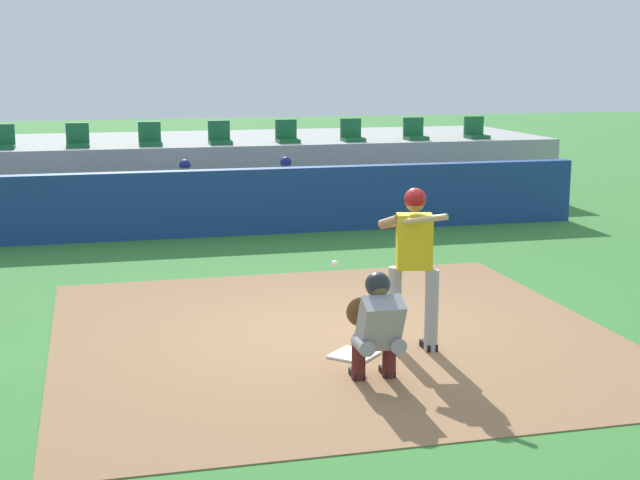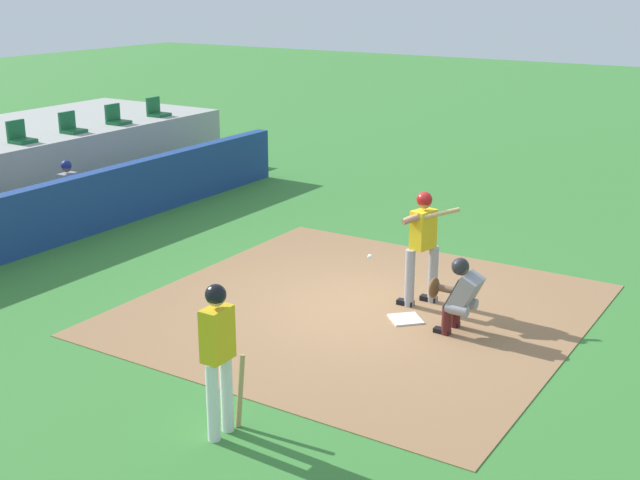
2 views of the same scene
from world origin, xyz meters
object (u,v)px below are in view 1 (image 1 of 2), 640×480
home_plate (354,355)px  stadium_seat_4 (220,137)px  stadium_seat_1 (3,142)px  stadium_seat_3 (150,139)px  catcher_crouched (376,323)px  dugout_player_2 (287,190)px  batter_at_plate (413,258)px  stadium_seat_6 (352,135)px  stadium_seat_8 (476,132)px  stadium_seat_2 (78,140)px  dugout_player_1 (186,193)px  stadium_seat_5 (287,136)px  stadium_seat_7 (415,133)px

home_plate → stadium_seat_4: size_ratio=0.92×
stadium_seat_1 → stadium_seat_3: (2.89, 0.00, 0.00)m
catcher_crouched → dugout_player_2: dugout_player_2 is taller
batter_at_plate → catcher_crouched: (-0.70, -0.91, -0.43)m
catcher_crouched → stadium_seat_6: stadium_seat_6 is taller
dugout_player_2 → stadium_seat_3: 3.30m
stadium_seat_8 → stadium_seat_2: bearing=180.0°
dugout_player_1 → stadium_seat_2: stadium_seat_2 is taller
catcher_crouched → stadium_seat_5: (1.45, 10.99, 0.93)m
home_plate → dugout_player_1: (-0.94, 8.14, 0.65)m
stadium_seat_2 → stadium_seat_6: 5.78m
stadium_seat_3 → stadium_seat_5: 2.89m
dugout_player_1 → stadium_seat_1: size_ratio=2.71×
home_plate → stadium_seat_2: size_ratio=0.92×
stadium_seat_1 → stadium_seat_2: same height
batter_at_plate → stadium_seat_2: (-3.58, 10.08, 0.50)m
batter_at_plate → dugout_player_2: (0.32, 8.05, -0.36)m
stadium_seat_2 → stadium_seat_3: bearing=0.0°
stadium_seat_2 → stadium_seat_4: same height
dugout_player_1 → dugout_player_2: size_ratio=1.00×
stadium_seat_7 → stadium_seat_5: bearing=180.0°
dugout_player_1 → stadium_seat_4: (0.94, 2.03, 0.86)m
stadium_seat_3 → stadium_seat_5: same height
stadium_seat_7 → dugout_player_1: bearing=-158.9°
stadium_seat_7 → stadium_seat_4: bearing=180.0°
dugout_player_2 → stadium_seat_6: 2.90m
stadium_seat_3 → stadium_seat_7: (5.78, 0.00, 0.00)m
dugout_player_1 → stadium_seat_5: size_ratio=2.71×
stadium_seat_3 → stadium_seat_6: 4.33m
dugout_player_1 → stadium_seat_4: bearing=65.3°
stadium_seat_5 → stadium_seat_7: (2.89, 0.00, 0.00)m
stadium_seat_2 → stadium_seat_3: 1.44m
dugout_player_1 → stadium_seat_5: 3.25m
dugout_player_2 → stadium_seat_7: (3.32, 2.03, 0.86)m
catcher_crouched → stadium_seat_8: size_ratio=3.68×
stadium_seat_3 → stadium_seat_8: bearing=0.0°
home_plate → stadium_seat_3: bearing=98.1°
catcher_crouched → dugout_player_2: 9.01m
batter_at_plate → stadium_seat_3: size_ratio=3.76×
home_plate → stadium_seat_7: size_ratio=0.92×
stadium_seat_2 → stadium_seat_8: 8.67m
batter_at_plate → stadium_seat_4: bearing=93.9°
batter_at_plate → dugout_player_1: batter_at_plate is taller
stadium_seat_2 → stadium_seat_4: (2.89, 0.00, 0.00)m
stadium_seat_2 → stadium_seat_5: size_ratio=1.00×
catcher_crouched → stadium_seat_4: bearing=90.0°
stadium_seat_4 → stadium_seat_2: bearing=180.0°
dugout_player_2 → stadium_seat_8: stadium_seat_8 is taller
stadium_seat_5 → stadium_seat_1: bearing=180.0°
stadium_seat_1 → stadium_seat_8: size_ratio=1.00×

